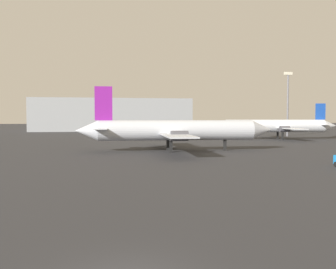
{
  "coord_description": "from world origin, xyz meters",
  "views": [
    {
      "loc": [
        -0.63,
        -11.82,
        5.46
      ],
      "look_at": [
        7.23,
        34.32,
        3.21
      ],
      "focal_mm": 38.64,
      "sensor_mm": 36.0,
      "label": 1
    }
  ],
  "objects": [
    {
      "name": "airplane_on_taxiway",
      "position": [
        10.23,
        44.85,
        3.36
      ],
      "size": [
        31.95,
        26.76,
        10.23
      ],
      "rotation": [
        0.0,
        0.0,
        -0.03
      ],
      "color": "silver",
      "rests_on": "ground_plane"
    },
    {
      "name": "terminal_building",
      "position": [
        1.7,
        138.21,
        6.4
      ],
      "size": [
        62.16,
        23.28,
        12.8
      ],
      "primitive_type": "cube",
      "color": "#999EA3",
      "rests_on": "ground_plane"
    },
    {
      "name": "airplane_distant",
      "position": [
        40.54,
        71.26,
        3.31
      ],
      "size": [
        31.37,
        24.32,
        8.86
      ],
      "rotation": [
        0.0,
        0.0,
        3.05
      ],
      "color": "silver",
      "rests_on": "ground_plane"
    },
    {
      "name": "light_mast_right",
      "position": [
        50.45,
        84.3,
        10.39
      ],
      "size": [
        2.4,
        0.5,
        18.28
      ],
      "color": "slate",
      "rests_on": "ground_plane"
    }
  ]
}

